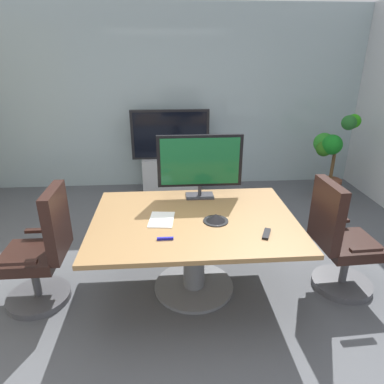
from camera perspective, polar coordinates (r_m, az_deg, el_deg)
ground_plane at (r=3.45m, az=-2.25°, el=-15.59°), size 7.21×7.21×0.00m
wall_back_glass_partition at (r=5.61m, az=-3.60°, el=15.06°), size 6.21×0.10×2.79m
conference_table at (r=3.13m, az=0.34°, el=-7.41°), size 1.80×1.33×0.75m
office_chair_left at (r=3.31m, az=-23.75°, el=-9.92°), size 0.60×0.57×1.09m
office_chair_right at (r=3.47m, az=23.40°, el=-8.32°), size 0.60×0.58×1.09m
tv_monitor at (r=3.36m, az=1.33°, el=4.91°), size 0.84×0.18×0.64m
wall_display_unit at (r=5.47m, az=-3.54°, el=4.62°), size 1.20×0.36×1.31m
potted_plant at (r=5.53m, az=22.22°, el=5.86°), size 0.62×0.61×1.29m
conference_phone at (r=2.98m, az=4.00°, el=-4.38°), size 0.22×0.22×0.07m
remote_control at (r=2.84m, az=12.34°, el=-6.83°), size 0.11×0.18×0.02m
whiteboard_marker at (r=2.72m, az=-4.51°, el=-7.77°), size 0.13×0.02×0.02m
paper_notepad at (r=3.02m, az=-5.11°, el=-4.61°), size 0.24×0.32×0.01m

